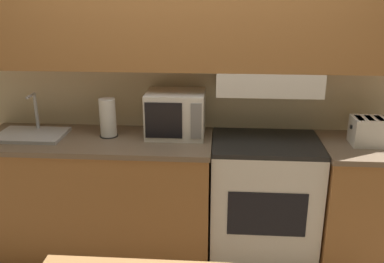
# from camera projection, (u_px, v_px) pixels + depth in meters

# --- Properties ---
(ground_plane) EXTENTS (16.00, 16.00, 0.00)m
(ground_plane) POSITION_uv_depth(u_px,v_px,m) (191.00, 233.00, 3.56)
(ground_plane) COLOR brown
(wall_back) EXTENTS (5.32, 0.38, 2.55)m
(wall_back) POSITION_uv_depth(u_px,v_px,m) (192.00, 54.00, 3.01)
(wall_back) COLOR beige
(wall_back) RESTS_ON ground_plane
(lower_counter_main) EXTENTS (1.64, 0.62, 0.93)m
(lower_counter_main) POSITION_uv_depth(u_px,v_px,m) (100.00, 197.00, 3.17)
(lower_counter_main) COLOR #A36B38
(lower_counter_main) RESTS_ON ground_plane
(lower_counter_right_stub) EXTENTS (0.54, 0.62, 0.93)m
(lower_counter_right_stub) POSITION_uv_depth(u_px,v_px,m) (355.00, 206.00, 3.04)
(lower_counter_right_stub) COLOR #A36B38
(lower_counter_right_stub) RESTS_ON ground_plane
(stove_range) EXTENTS (0.75, 0.56, 0.93)m
(stove_range) POSITION_uv_depth(u_px,v_px,m) (263.00, 201.00, 3.10)
(stove_range) COLOR white
(stove_range) RESTS_ON ground_plane
(microwave) EXTENTS (0.41, 0.33, 0.32)m
(microwave) POSITION_uv_depth(u_px,v_px,m) (176.00, 114.00, 3.02)
(microwave) COLOR white
(microwave) RESTS_ON lower_counter_main
(toaster) EXTENTS (0.29, 0.18, 0.19)m
(toaster) POSITION_uv_depth(u_px,v_px,m) (373.00, 131.00, 2.86)
(toaster) COLOR white
(toaster) RESTS_ON lower_counter_right_stub
(sink_basin) EXTENTS (0.47, 0.33, 0.29)m
(sink_basin) POSITION_uv_depth(u_px,v_px,m) (31.00, 134.00, 3.04)
(sink_basin) COLOR #B7BABF
(sink_basin) RESTS_ON lower_counter_main
(paper_towel_roll) EXTENTS (0.13, 0.13, 0.27)m
(paper_towel_roll) POSITION_uv_depth(u_px,v_px,m) (108.00, 118.00, 3.01)
(paper_towel_roll) COLOR black
(paper_towel_roll) RESTS_ON lower_counter_main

